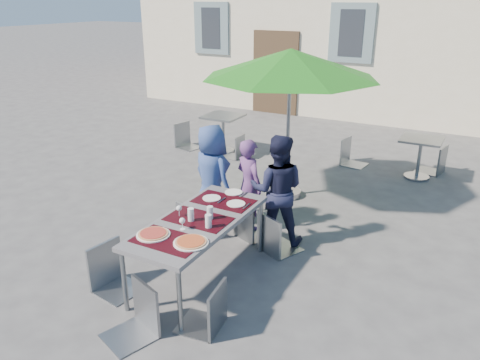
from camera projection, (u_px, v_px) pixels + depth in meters
The scene contains 22 objects.
ground at pixel (175, 247), 6.04m from camera, with size 90.00×90.00×0.00m, color #464649.
dining_table at pixel (199, 224), 5.14m from camera, with size 0.80×1.85×0.76m.
pizza_near_left at pixel (153, 234), 4.76m from camera, with size 0.35×0.35×0.03m.
pizza_near_right at pixel (191, 242), 4.61m from camera, with size 0.35×0.35×0.03m.
glassware at pixel (198, 216), 5.02m from camera, with size 0.50×0.41×0.15m.
place_settings at pixel (227, 198), 5.64m from camera, with size 0.60×0.51×0.01m.
child_0 at pixel (212, 176), 6.43m from camera, with size 0.71×0.46×1.45m, color #334C8D.
child_1 at pixel (249, 185), 6.35m from camera, with size 0.47×0.31×1.28m, color #643A78.
child_2 at pixel (277, 190), 5.96m from camera, with size 0.71×0.41×1.46m, color #181A35.
chair_0 at pixel (191, 200), 6.17m from camera, with size 0.50×0.50×0.89m.
chair_1 at pixel (249, 202), 6.11m from camera, with size 0.52×0.52×0.89m.
chair_2 at pixel (276, 211), 5.74m from camera, with size 0.58×0.58×0.98m.
chair_3 at pixel (108, 241), 5.00m from camera, with size 0.51×0.50×0.99m.
chair_4 at pixel (207, 281), 4.38m from camera, with size 0.46×0.46×0.92m.
chair_5 at pixel (134, 282), 4.30m from camera, with size 0.55×0.56×0.98m.
patio_umbrella at pixel (291, 64), 6.87m from camera, with size 2.67×2.67×2.32m.
cafe_table_0 at pixel (223, 126), 9.61m from camera, with size 0.72×0.72×0.77m.
bg_chair_l_0 at pixel (185, 120), 9.89m from camera, with size 0.53×0.53×0.99m.
bg_chair_r_0 at pixel (236, 133), 9.25m from camera, with size 0.40×0.39×0.87m.
cafe_table_1 at pixel (420, 151), 8.20m from camera, with size 0.69×0.69×0.74m.
bg_chair_l_1 at pixel (352, 136), 8.86m from camera, with size 0.49×0.48×0.97m.
bg_chair_r_1 at pixel (439, 143), 8.40m from camera, with size 0.51×0.51×0.99m.
Camera 1 is at (3.27, -4.26, 3.02)m, focal length 35.00 mm.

